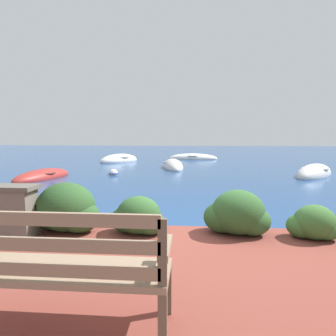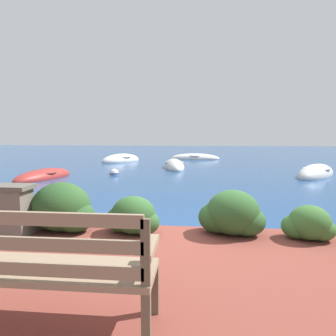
{
  "view_description": "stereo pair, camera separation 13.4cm",
  "coord_description": "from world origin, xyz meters",
  "px_view_note": "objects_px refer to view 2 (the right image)",
  "views": [
    {
      "loc": [
        0.18,
        -4.59,
        1.65
      ],
      "look_at": [
        -0.64,
        5.42,
        0.53
      ],
      "focal_mm": 32.0,
      "sensor_mm": 36.0,
      "label": 1
    },
    {
      "loc": [
        0.32,
        -4.58,
        1.65
      ],
      "look_at": [
        -0.64,
        5.42,
        0.53
      ],
      "focal_mm": 32.0,
      "sensor_mm": 36.0,
      "label": 2
    }
  ],
  "objects_px": {
    "rowboat_far": "(174,167)",
    "mooring_buoy": "(114,173)",
    "park_bench": "(48,265)",
    "rowboat_outer": "(121,161)",
    "rowboat_nearest": "(44,177)",
    "rowboat_distant": "(195,158)",
    "rowboat_mid": "(316,174)"
  },
  "relations": [
    {
      "from": "rowboat_far",
      "to": "mooring_buoy",
      "type": "xyz_separation_m",
      "value": [
        -2.28,
        -2.79,
        -0.0
      ]
    },
    {
      "from": "park_bench",
      "to": "rowboat_outer",
      "type": "relative_size",
      "value": 0.51
    },
    {
      "from": "rowboat_nearest",
      "to": "rowboat_distant",
      "type": "relative_size",
      "value": 0.9
    },
    {
      "from": "mooring_buoy",
      "to": "rowboat_distant",
      "type": "bearing_deg",
      "value": 68.29
    },
    {
      "from": "rowboat_outer",
      "to": "mooring_buoy",
      "type": "bearing_deg",
      "value": -135.85
    },
    {
      "from": "mooring_buoy",
      "to": "rowboat_nearest",
      "type": "bearing_deg",
      "value": -152.27
    },
    {
      "from": "park_bench",
      "to": "rowboat_outer",
      "type": "height_order",
      "value": "park_bench"
    },
    {
      "from": "rowboat_far",
      "to": "rowboat_distant",
      "type": "height_order",
      "value": "rowboat_far"
    },
    {
      "from": "park_bench",
      "to": "rowboat_distant",
      "type": "xyz_separation_m",
      "value": [
        0.96,
        18.19,
        -0.65
      ]
    },
    {
      "from": "rowboat_distant",
      "to": "rowboat_outer",
      "type": "bearing_deg",
      "value": 29.68
    },
    {
      "from": "rowboat_nearest",
      "to": "rowboat_distant",
      "type": "distance_m",
      "value": 11.02
    },
    {
      "from": "rowboat_nearest",
      "to": "rowboat_distant",
      "type": "bearing_deg",
      "value": -17.25
    },
    {
      "from": "rowboat_mid",
      "to": "rowboat_nearest",
      "type": "bearing_deg",
      "value": -44.13
    },
    {
      "from": "park_bench",
      "to": "mooring_buoy",
      "type": "relative_size",
      "value": 3.9
    },
    {
      "from": "park_bench",
      "to": "rowboat_nearest",
      "type": "height_order",
      "value": "park_bench"
    },
    {
      "from": "rowboat_mid",
      "to": "rowboat_distant",
      "type": "height_order",
      "value": "rowboat_mid"
    },
    {
      "from": "rowboat_mid",
      "to": "rowboat_distant",
      "type": "bearing_deg",
      "value": -111.11
    },
    {
      "from": "rowboat_far",
      "to": "mooring_buoy",
      "type": "distance_m",
      "value": 3.6
    },
    {
      "from": "park_bench",
      "to": "rowboat_nearest",
      "type": "distance_m",
      "value": 9.93
    },
    {
      "from": "park_bench",
      "to": "rowboat_far",
      "type": "relative_size",
      "value": 0.48
    },
    {
      "from": "rowboat_mid",
      "to": "park_bench",
      "type": "bearing_deg",
      "value": 7.65
    },
    {
      "from": "rowboat_mid",
      "to": "rowboat_far",
      "type": "bearing_deg",
      "value": -75.25
    },
    {
      "from": "park_bench",
      "to": "mooring_buoy",
      "type": "distance_m",
      "value": 10.26
    },
    {
      "from": "rowboat_far",
      "to": "rowboat_outer",
      "type": "xyz_separation_m",
      "value": [
        -3.51,
        3.15,
        0.01
      ]
    },
    {
      "from": "park_bench",
      "to": "rowboat_nearest",
      "type": "xyz_separation_m",
      "value": [
        -4.69,
        8.73,
        -0.65
      ]
    },
    {
      "from": "rowboat_nearest",
      "to": "rowboat_far",
      "type": "distance_m",
      "value": 6.17
    },
    {
      "from": "rowboat_nearest",
      "to": "rowboat_outer",
      "type": "bearing_deg",
      "value": 4.49
    },
    {
      "from": "rowboat_distant",
      "to": "mooring_buoy",
      "type": "distance_m",
      "value": 8.84
    },
    {
      "from": "park_bench",
      "to": "rowboat_distant",
      "type": "bearing_deg",
      "value": 83.73
    },
    {
      "from": "park_bench",
      "to": "rowboat_far",
      "type": "distance_m",
      "value": 12.78
    },
    {
      "from": "rowboat_outer",
      "to": "rowboat_distant",
      "type": "relative_size",
      "value": 0.92
    },
    {
      "from": "rowboat_far",
      "to": "mooring_buoy",
      "type": "height_order",
      "value": "rowboat_far"
    }
  ]
}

